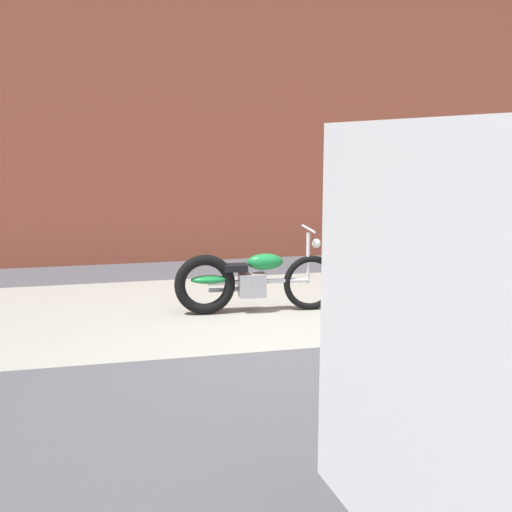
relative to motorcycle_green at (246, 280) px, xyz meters
The scene contains 5 objects.
ground_plane 1.53m from the motorcycle_green, 84.41° to the right, with size 80.00×80.00×0.00m, color #47474C.
sidewalk_slab 0.50m from the motorcycle_green, 62.40° to the left, with size 36.00×3.50×0.01m, color gray.
brick_building_wall 4.48m from the motorcycle_green, 87.78° to the left, with size 36.00×0.50×5.76m, color brown.
motorcycle_green is the anchor object (origin of this frame).
traffic_cone 2.76m from the motorcycle_green, ahead, with size 0.40×0.40×0.55m.
Camera 1 is at (-1.72, -5.89, 2.08)m, focal length 44.93 mm.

